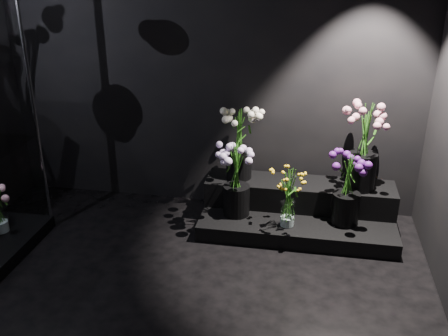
# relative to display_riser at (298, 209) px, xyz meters

# --- Properties ---
(floor) EXTENTS (4.00, 4.00, 0.00)m
(floor) POSITION_rel_display_riser_xyz_m (-0.90, -1.65, -0.16)
(floor) COLOR black
(floor) RESTS_ON ground
(wall_back) EXTENTS (4.00, 0.00, 4.00)m
(wall_back) POSITION_rel_display_riser_xyz_m (-0.90, 0.35, 1.24)
(wall_back) COLOR black
(wall_back) RESTS_ON floor
(display_riser) EXTENTS (1.76, 0.78, 0.39)m
(display_riser) POSITION_rel_display_riser_xyz_m (0.00, 0.00, 0.00)
(display_riser) COLOR black
(display_riser) RESTS_ON floor
(bouquet_orange_bells) EXTENTS (0.28, 0.28, 0.54)m
(bouquet_orange_bells) POSITION_rel_display_riser_xyz_m (-0.08, -0.29, 0.26)
(bouquet_orange_bells) COLOR white
(bouquet_orange_bells) RESTS_ON display_riser
(bouquet_lilac) EXTENTS (0.43, 0.43, 0.70)m
(bouquet_lilac) POSITION_rel_display_riser_xyz_m (-0.56, -0.16, 0.38)
(bouquet_lilac) COLOR black
(bouquet_lilac) RESTS_ON display_riser
(bouquet_purple) EXTENTS (0.34, 0.34, 0.64)m
(bouquet_purple) POSITION_rel_display_riser_xyz_m (0.41, -0.15, 0.33)
(bouquet_purple) COLOR black
(bouquet_purple) RESTS_ON display_riser
(bouquet_cream_roses) EXTENTS (0.41, 0.41, 0.71)m
(bouquet_cream_roses) POSITION_rel_display_riser_xyz_m (-0.58, 0.12, 0.64)
(bouquet_cream_roses) COLOR black
(bouquet_cream_roses) RESTS_ON display_riser
(bouquet_pink_roses) EXTENTS (0.38, 0.38, 0.78)m
(bouquet_pink_roses) POSITION_rel_display_riser_xyz_m (0.54, 0.07, 0.67)
(bouquet_pink_roses) COLOR black
(bouquet_pink_roses) RESTS_ON display_riser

